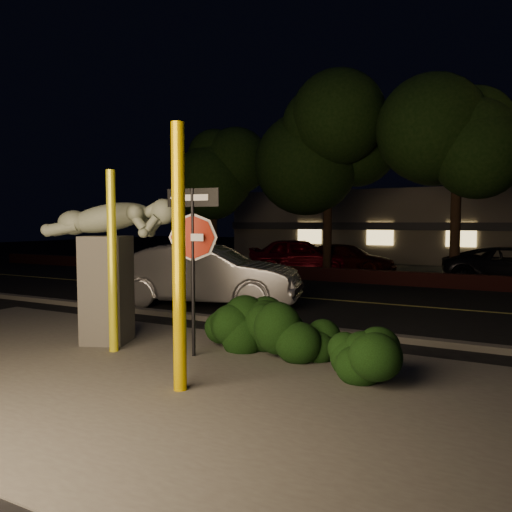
{
  "coord_description": "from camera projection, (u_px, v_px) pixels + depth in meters",
  "views": [
    {
      "loc": [
        4.59,
        -6.47,
        2.25
      ],
      "look_at": [
        0.2,
        1.79,
        1.6
      ],
      "focal_mm": 35.0,
      "sensor_mm": 36.0,
      "label": 1
    }
  ],
  "objects": [
    {
      "name": "ground",
      "position": [
        365.0,
        288.0,
        16.82
      ],
      "size": [
        90.0,
        90.0,
        0.0
      ],
      "primitive_type": "plane",
      "color": "black",
      "rests_on": "ground"
    },
    {
      "name": "patio",
      "position": [
        152.0,
        378.0,
        7.13
      ],
      "size": [
        14.0,
        6.0,
        0.02
      ],
      "primitive_type": "cube",
      "color": "#4C4944",
      "rests_on": "ground"
    },
    {
      "name": "road",
      "position": [
        336.0,
        300.0,
        14.18
      ],
      "size": [
        80.0,
        8.0,
        0.01
      ],
      "primitive_type": "cube",
      "color": "black",
      "rests_on": "ground"
    },
    {
      "name": "lane_marking",
      "position": [
        336.0,
        300.0,
        14.17
      ],
      "size": [
        80.0,
        0.12,
        0.0
      ],
      "primitive_type": "cube",
      "color": "#C1BA4D",
      "rests_on": "road"
    },
    {
      "name": "curb",
      "position": [
        272.0,
        325.0,
        10.56
      ],
      "size": [
        80.0,
        0.25,
        0.12
      ],
      "primitive_type": "cube",
      "color": "#4C4944",
      "rests_on": "ground"
    },
    {
      "name": "brick_wall",
      "position": [
        375.0,
        277.0,
        17.95
      ],
      "size": [
        40.0,
        0.35,
        0.5
      ],
      "primitive_type": "cube",
      "color": "#3E1514",
      "rests_on": "ground"
    },
    {
      "name": "parking_lot",
      "position": [
        407.0,
        270.0,
        22.98
      ],
      "size": [
        40.0,
        12.0,
        0.01
      ],
      "primitive_type": "cube",
      "color": "black",
      "rests_on": "ground"
    },
    {
      "name": "building",
      "position": [
        434.0,
        226.0,
        29.88
      ],
      "size": [
        22.0,
        10.2,
        4.0
      ],
      "color": "slate",
      "rests_on": "ground"
    },
    {
      "name": "tree_far_a",
      "position": [
        213.0,
        154.0,
        22.84
      ],
      "size": [
        4.6,
        4.6,
        7.43
      ],
      "color": "black",
      "rests_on": "ground"
    },
    {
      "name": "tree_far_b",
      "position": [
        328.0,
        128.0,
        20.39
      ],
      "size": [
        5.2,
        5.2,
        8.41
      ],
      "color": "black",
      "rests_on": "ground"
    },
    {
      "name": "tree_far_c",
      "position": [
        458.0,
        125.0,
        17.72
      ],
      "size": [
        4.8,
        4.8,
        7.84
      ],
      "color": "black",
      "rests_on": "ground"
    },
    {
      "name": "yellow_pole_left",
      "position": [
        112.0,
        262.0,
        8.48
      ],
      "size": [
        0.16,
        0.16,
        3.12
      ],
      "primitive_type": "cylinder",
      "color": "#FFF21F",
      "rests_on": "ground"
    },
    {
      "name": "yellow_pole_right",
      "position": [
        179.0,
        259.0,
        6.5
      ],
      "size": [
        0.18,
        0.18,
        3.52
      ],
      "primitive_type": "cylinder",
      "color": "#E8BD00",
      "rests_on": "ground"
    },
    {
      "name": "signpost",
      "position": [
        193.0,
        238.0,
        8.15
      ],
      "size": [
        0.94,
        0.14,
        2.79
      ],
      "rotation": [
        0.0,
        0.0,
        0.1
      ],
      "color": "black",
      "rests_on": "ground"
    },
    {
      "name": "sculpture",
      "position": [
        109.0,
        255.0,
        9.11
      ],
      "size": [
        2.43,
        1.5,
        2.66
      ],
      "rotation": [
        0.0,
        0.0,
        0.39
      ],
      "color": "#4C4944",
      "rests_on": "ground"
    },
    {
      "name": "hedge_center",
      "position": [
        246.0,
        320.0,
        8.78
      ],
      "size": [
        1.99,
        0.98,
        1.03
      ],
      "primitive_type": "ellipsoid",
      "rotation": [
        0.0,
        0.0,
        -0.03
      ],
      "color": "black",
      "rests_on": "ground"
    },
    {
      "name": "hedge_right",
      "position": [
        290.0,
        325.0,
        8.27
      ],
      "size": [
        1.8,
        1.34,
        1.05
      ],
      "primitive_type": "ellipsoid",
      "rotation": [
        0.0,
        0.0,
        0.33
      ],
      "color": "black",
      "rests_on": "ground"
    },
    {
      "name": "hedge_far_right",
      "position": [
        358.0,
        350.0,
        6.99
      ],
      "size": [
        1.48,
        1.19,
        0.89
      ],
      "primitive_type": "ellipsoid",
      "rotation": [
        0.0,
        0.0,
        -0.34
      ],
      "color": "black",
      "rests_on": "ground"
    },
    {
      "name": "silver_sedan",
      "position": [
        206.0,
        275.0,
        13.35
      ],
      "size": [
        5.32,
        3.04,
        1.66
      ],
      "primitive_type": "imported",
      "rotation": [
        0.0,
        0.0,
        1.84
      ],
      "color": "#B0AFB4",
      "rests_on": "ground"
    },
    {
      "name": "parked_car_red",
      "position": [
        300.0,
        255.0,
        21.91
      ],
      "size": [
        4.84,
        3.15,
        1.53
      ],
      "primitive_type": "imported",
      "rotation": [
        0.0,
        0.0,
        1.9
      ],
      "color": "#660410",
      "rests_on": "ground"
    },
    {
      "name": "parked_car_darkred",
      "position": [
        346.0,
        259.0,
        21.6
      ],
      "size": [
        4.45,
        2.13,
        1.25
      ],
      "primitive_type": "imported",
      "rotation": [
        0.0,
        0.0,
        1.48
      ],
      "color": "#3C0A04",
      "rests_on": "ground"
    }
  ]
}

